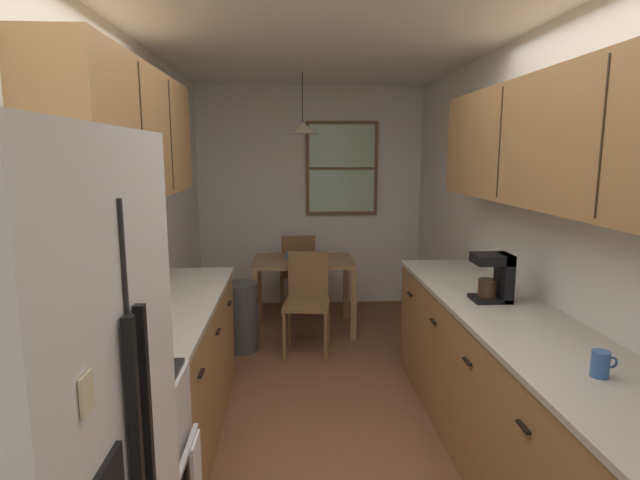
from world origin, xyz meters
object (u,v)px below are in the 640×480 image
microwave_over_range (35,189)px  coffee_maker (496,276)px  dining_chair_near (307,297)px  dining_chair_far (298,269)px  trash_bin (241,317)px  dining_table (303,271)px  table_serving_bowl (293,256)px  storage_canister (135,316)px  mug_by_coffeemaker (601,364)px

microwave_over_range → coffee_maker: microwave_over_range is taller
dining_chair_near → coffee_maker: (1.09, -1.52, 0.55)m
dining_chair_far → trash_bin: dining_chair_far is taller
dining_table → dining_chair_far: bearing=94.7°
coffee_maker → table_serving_bowl: bearing=119.6°
dining_chair_far → storage_canister: size_ratio=4.60×
dining_chair_near → trash_bin: size_ratio=1.43×
storage_canister → table_serving_bowl: (0.79, 2.62, -0.24)m
storage_canister → table_serving_bowl: size_ratio=1.14×
storage_canister → mug_by_coffeemaker: storage_canister is taller
microwave_over_range → dining_chair_near: (1.02, 2.64, -1.16)m
storage_canister → table_serving_bowl: bearing=73.2°
dining_chair_near → storage_canister: 2.26m
dining_chair_near → storage_canister: (-0.91, -2.00, 0.50)m
dining_chair_near → microwave_over_range: bearing=-111.1°
dining_chair_near → table_serving_bowl: (-0.12, 0.61, 0.26)m
microwave_over_range → table_serving_bowl: bearing=74.6°
dining_chair_near → mug_by_coffeemaker: mug_by_coffeemaker is taller
microwave_over_range → table_serving_bowl: size_ratio=3.38×
trash_bin → storage_canister: (-0.30, -2.05, 0.68)m
dining_chair_far → mug_by_coffeemaker: (1.15, -3.71, 0.45)m
dining_table → dining_chair_far: dining_chair_far is taller
dining_table → coffee_maker: 2.40m
dining_chair_near → trash_bin: (-0.61, 0.04, -0.19)m
dining_chair_far → trash_bin: bearing=-116.8°
dining_chair_near → dining_chair_far: same height
storage_canister → mug_by_coffeemaker: bearing=-16.3°
microwave_over_range → dining_chair_near: microwave_over_range is taller
dining_chair_near → trash_bin: 0.64m
dining_table → mug_by_coffeemaker: (1.11, -3.15, 0.34)m
microwave_over_range → dining_table: size_ratio=0.58×
dining_chair_near → mug_by_coffeemaker: (1.09, -2.59, 0.45)m
microwave_over_range → storage_canister: (0.11, 0.63, -0.67)m
dining_chair_far → dining_chair_near: bearing=-86.7°
microwave_over_range → storage_canister: microwave_over_range is taller
storage_canister → dining_chair_near: bearing=65.6°
dining_table → dining_chair_far: 0.57m
dining_chair_far → coffee_maker: size_ratio=3.10×
trash_bin → storage_canister: 2.18m
table_serving_bowl → dining_table: bearing=-27.1°
storage_canister → mug_by_coffeemaker: size_ratio=1.81×
dining_chair_near → coffee_maker: coffee_maker is taller
dining_chair_far → coffee_maker: coffee_maker is taller
coffee_maker → storage_canister: bearing=-166.4°
trash_bin → table_serving_bowl: table_serving_bowl is taller
dining_table → storage_canister: 2.74m
dining_table → dining_chair_near: (0.02, -0.56, -0.11)m
trash_bin → table_serving_bowl: bearing=49.4°
dining_chair_far → mug_by_coffeemaker: 3.91m
dining_chair_near → dining_table: bearing=92.0°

